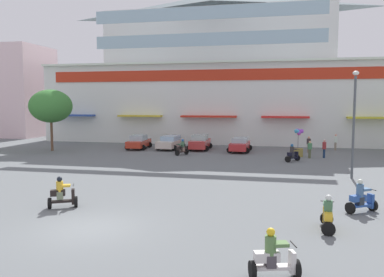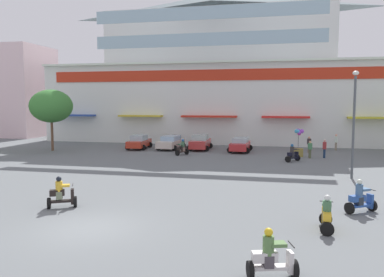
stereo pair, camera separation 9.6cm
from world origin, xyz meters
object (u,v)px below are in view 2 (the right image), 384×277
(pedestrian_1, at_px, (310,149))
(balloon_vendor_cart, at_px, (298,144))
(plaza_tree_0, at_px, (51,106))
(parked_car_0, at_px, (139,142))
(pedestrian_4, at_px, (324,148))
(scooter_rider_2, at_px, (271,258))
(scooter_rider_4, at_px, (361,199))
(scooter_rider_7, at_px, (327,216))
(pedestrian_2, at_px, (309,144))
(pedestrian_3, at_px, (336,141))
(scooter_rider_6, at_px, (293,154))
(scooter_rider_9, at_px, (182,149))
(parked_car_3, at_px, (240,145))
(parked_car_1, at_px, (171,142))
(scooter_rider_8, at_px, (62,195))
(parked_car_2, at_px, (200,142))
(streetlamp_near, at_px, (354,116))

(pedestrian_1, xyz_separation_m, balloon_vendor_cart, (-0.97, 0.82, 0.27))
(plaza_tree_0, height_order, pedestrian_1, plaza_tree_0)
(parked_car_0, height_order, pedestrian_4, pedestrian_4)
(scooter_rider_2, distance_m, scooter_rider_4, 8.44)
(scooter_rider_7, bearing_deg, pedestrian_4, 83.53)
(pedestrian_2, bearing_deg, pedestrian_3, 41.05)
(scooter_rider_6, bearing_deg, scooter_rider_9, 169.44)
(scooter_rider_7, bearing_deg, scooter_rider_9, 118.56)
(parked_car_3, height_order, scooter_rider_2, scooter_rider_2)
(parked_car_1, xyz_separation_m, parked_car_3, (7.37, -0.64, -0.01))
(parked_car_1, xyz_separation_m, scooter_rider_8, (0.93, -22.84, -0.09))
(scooter_rider_8, relative_size, pedestrian_2, 0.93)
(parked_car_2, bearing_deg, parked_car_0, -175.23)
(scooter_rider_9, xyz_separation_m, pedestrian_1, (11.59, 0.48, 0.25))
(pedestrian_2, distance_m, pedestrian_3, 3.80)
(pedestrian_1, height_order, streetlamp_near, streetlamp_near)
(pedestrian_2, relative_size, pedestrian_3, 0.96)
(parked_car_3, distance_m, scooter_rider_8, 23.11)
(scooter_rider_2, bearing_deg, scooter_rider_4, 62.61)
(plaza_tree_0, relative_size, parked_car_2, 1.54)
(scooter_rider_7, distance_m, pedestrian_1, 19.90)
(parked_car_3, bearing_deg, scooter_rider_4, -70.10)
(scooter_rider_7, relative_size, pedestrian_3, 0.90)
(plaza_tree_0, bearing_deg, pedestrian_4, 1.10)
(scooter_rider_6, xyz_separation_m, pedestrian_2, (1.81, 6.07, 0.30))
(parked_car_3, distance_m, balloon_vendor_cart, 5.94)
(scooter_rider_8, bearing_deg, scooter_rider_4, 9.03)
(scooter_rider_4, distance_m, scooter_rider_9, 20.64)
(parked_car_3, bearing_deg, pedestrian_4, -18.85)
(scooter_rider_6, distance_m, pedestrian_3, 9.77)
(parked_car_3, distance_m, pedestrian_2, 6.72)
(parked_car_2, distance_m, pedestrian_3, 13.99)
(pedestrian_1, distance_m, pedestrian_4, 1.33)
(scooter_rider_4, distance_m, balloon_vendor_cart, 17.90)
(scooter_rider_8, bearing_deg, parked_car_1, 92.34)
(scooter_rider_4, distance_m, scooter_rider_6, 14.84)
(parked_car_1, bearing_deg, scooter_rider_7, -61.47)
(scooter_rider_4, relative_size, scooter_rider_6, 1.03)
(plaza_tree_0, height_order, scooter_rider_7, plaza_tree_0)
(streetlamp_near, height_order, balloon_vendor_cart, streetlamp_near)
(parked_car_0, distance_m, balloon_vendor_cart, 16.44)
(scooter_rider_2, relative_size, scooter_rider_4, 0.98)
(parked_car_1, distance_m, scooter_rider_6, 13.64)
(scooter_rider_6, bearing_deg, pedestrian_4, 43.71)
(scooter_rider_7, bearing_deg, pedestrian_2, 86.97)
(scooter_rider_2, relative_size, pedestrian_2, 0.93)
(parked_car_2, height_order, pedestrian_3, pedestrian_3)
(scooter_rider_2, distance_m, streetlamp_near, 16.92)
(scooter_rider_8, bearing_deg, parked_car_3, 73.82)
(scooter_rider_9, bearing_deg, parked_car_0, 146.73)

